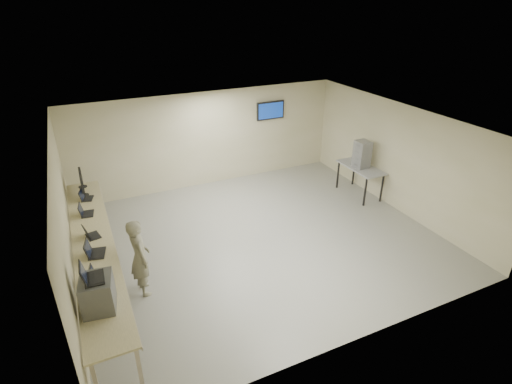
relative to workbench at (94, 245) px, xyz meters
name	(u,v)px	position (x,y,z in m)	size (l,w,h in m)	color
room	(260,184)	(3.62, 0.06, 0.58)	(8.01, 7.01, 2.81)	#9F9E8F
workbench	(94,245)	(0.00, 0.00, 0.00)	(0.76, 6.00, 0.90)	beige
equipment_box	(98,294)	(-0.06, -1.96, 0.35)	(0.46, 0.53, 0.55)	slate
laptop_on_box	(89,276)	(-0.12, -1.96, 0.70)	(0.32, 0.39, 0.29)	black
laptop_0	(98,279)	(-0.03, -1.33, 0.15)	(0.40, 0.44, 0.31)	black
laptop_1	(93,251)	(-0.03, -0.44, 0.15)	(0.39, 0.44, 0.30)	black
laptop_2	(90,234)	(-0.04, 0.23, 0.14)	(0.33, 0.37, 0.25)	black
laptop_3	(85,212)	(-0.07, 1.23, 0.14)	(0.32, 0.37, 0.26)	black
laptop_4	(85,197)	(-0.01, 2.00, 0.14)	(0.33, 0.37, 0.25)	black
monitor_near	(82,185)	(-0.01, 2.24, 0.36)	(0.21, 0.48, 0.47)	black
monitor_far	(81,177)	(-0.01, 2.75, 0.35)	(0.20, 0.46, 0.46)	black
soldier	(140,257)	(0.74, -0.73, -0.03)	(0.58, 0.38, 1.59)	#717359
side_table	(361,169)	(7.19, 0.91, -0.03)	(0.68, 1.45, 0.87)	#969696
storage_bins	(362,154)	(7.17, 0.91, 0.42)	(0.36, 0.40, 0.76)	gray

